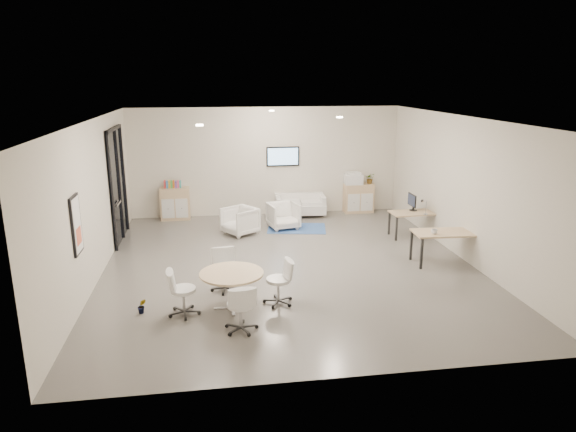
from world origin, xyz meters
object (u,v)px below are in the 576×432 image
(armchair_left, at_px, (240,220))
(armchair_right, at_px, (283,214))
(sideboard_right, at_px, (358,198))
(loveseat, at_px, (300,206))
(desk_rear, at_px, (415,214))
(desk_front, at_px, (445,235))
(round_table, at_px, (232,277))
(sideboard_left, at_px, (175,204))

(armchair_left, distance_m, armchair_right, 1.27)
(sideboard_right, relative_size, loveseat, 0.58)
(desk_rear, height_order, desk_front, desk_front)
(loveseat, xyz_separation_m, armchair_right, (-0.69, -1.27, 0.09))
(armchair_right, bearing_deg, desk_rear, -33.05)
(sideboard_right, bearing_deg, round_table, -123.34)
(loveseat, bearing_deg, desk_rear, -40.46)
(armchair_left, distance_m, round_table, 4.57)
(armchair_right, distance_m, desk_rear, 3.51)
(sideboard_left, xyz_separation_m, desk_rear, (6.26, -2.66, 0.13))
(armchair_left, xyz_separation_m, round_table, (-0.41, -4.54, 0.21))
(sideboard_right, distance_m, desk_rear, 2.77)
(round_table, bearing_deg, sideboard_left, 102.21)
(sideboard_right, bearing_deg, loveseat, -175.88)
(desk_front, bearing_deg, round_table, -157.73)
(desk_front, bearing_deg, armchair_right, 137.27)
(sideboard_left, bearing_deg, armchair_left, -44.92)
(sideboard_left, bearing_deg, loveseat, -2.05)
(armchair_right, bearing_deg, loveseat, 49.49)
(sideboard_left, height_order, armchair_right, sideboard_left)
(desk_rear, xyz_separation_m, round_table, (-4.89, -3.65, 0.01))
(armchair_left, bearing_deg, armchair_right, 72.19)
(sideboard_right, relative_size, armchair_right, 1.13)
(desk_rear, bearing_deg, loveseat, 132.56)
(sideboard_right, xyz_separation_m, armchair_right, (-2.53, -1.41, -0.05))
(armchair_left, height_order, desk_rear, armchair_left)
(armchair_right, bearing_deg, sideboard_left, 142.75)
(loveseat, distance_m, desk_front, 5.15)
(sideboard_right, bearing_deg, armchair_right, -150.95)
(desk_rear, bearing_deg, armchair_right, 155.98)
(sideboard_left, distance_m, sideboard_right, 5.52)
(armchair_left, xyz_separation_m, armchair_right, (1.21, 0.36, -0.00))
(loveseat, relative_size, desk_front, 1.07)
(armchair_right, relative_size, desk_front, 0.56)
(sideboard_left, distance_m, desk_rear, 6.80)
(sideboard_left, relative_size, sideboard_right, 1.06)
(sideboard_left, distance_m, armchair_left, 2.51)
(sideboard_left, height_order, desk_front, sideboard_left)
(sideboard_left, bearing_deg, armchair_right, -25.20)
(desk_rear, bearing_deg, sideboard_left, 153.94)
(loveseat, bearing_deg, armchair_left, -135.33)
(loveseat, distance_m, desk_rear, 3.63)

